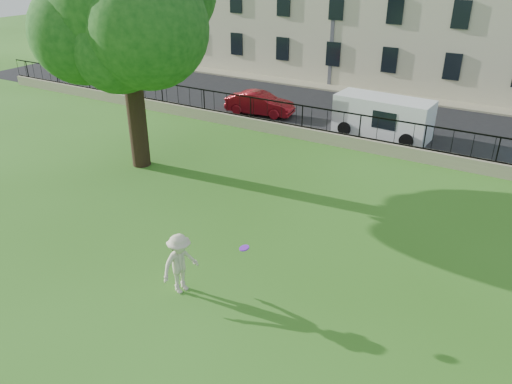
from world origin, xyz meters
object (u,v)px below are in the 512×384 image
Objects in this scene: frisbee at (244,248)px; red_sedan at (260,104)px; man at (180,264)px; white_van at (383,117)px; tree at (123,5)px.

frisbee is 0.07× the size of red_sedan.
frisbee is at bearing -159.14° from red_sedan.
man is 15.40m from white_van.
tree is at bearing 147.34° from frisbee.
tree is 5.57× the size of man.
frisbee is (9.07, -5.81, -5.00)m from tree.
red_sedan is (-6.39, 15.38, -0.26)m from man.
man is at bearing -165.31° from red_sedan.
tree is 2.11× the size of white_van.
tree is 10.89m from red_sedan.
red_sedan is 7.19m from white_van.
red_sedan is at bearing 118.74° from frisbee.
white_van is (8.11, 9.02, -5.67)m from tree.
tree is 37.19× the size of frisbee.
tree is at bearing 166.21° from red_sedan.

